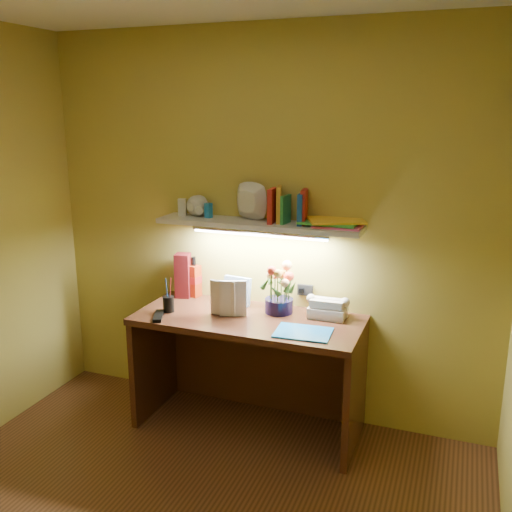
{
  "coord_description": "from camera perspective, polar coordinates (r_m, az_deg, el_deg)",
  "views": [
    {
      "loc": [
        1.2,
        -1.87,
        1.99
      ],
      "look_at": [
        -0.0,
        1.35,
        1.1
      ],
      "focal_mm": 40.0,
      "sensor_mm": 36.0,
      "label": 1
    }
  ],
  "objects": [
    {
      "name": "desk_book_a",
      "position": [
        3.56,
        -4.59,
        -4.07
      ],
      "size": [
        0.17,
        0.03,
        0.22
      ],
      "primitive_type": "imported",
      "rotation": [
        0.0,
        0.0,
        -0.02
      ],
      "color": "beige",
      "rests_on": "desk"
    },
    {
      "name": "telephone",
      "position": [
        3.54,
        7.19,
        -5.03
      ],
      "size": [
        0.23,
        0.17,
        0.13
      ],
      "primitive_type": null,
      "rotation": [
        0.0,
        0.0,
        0.02
      ],
      "color": "#F3E4CB",
      "rests_on": "desk"
    },
    {
      "name": "wall_shelf",
      "position": [
        3.53,
        0.53,
        3.83
      ],
      "size": [
        1.32,
        0.37,
        0.25
      ],
      "color": "silver",
      "rests_on": "ground"
    },
    {
      "name": "desk",
      "position": [
        3.67,
        -0.77,
        -11.62
      ],
      "size": [
        1.4,
        0.6,
        0.75
      ],
      "primitive_type": "cube",
      "color": "#3D1F10",
      "rests_on": "ground"
    },
    {
      "name": "whisky_box",
      "position": [
        3.88,
        -7.3,
        -1.95
      ],
      "size": [
        0.12,
        0.12,
        0.3
      ],
      "primitive_type": "cube",
      "rotation": [
        0.0,
        0.0,
        0.21
      ],
      "color": "#4F0E10",
      "rests_on": "desk"
    },
    {
      "name": "whisky_bottle",
      "position": [
        3.89,
        -6.21,
        -2.07
      ],
      "size": [
        0.09,
        0.09,
        0.28
      ],
      "primitive_type": null,
      "rotation": [
        0.0,
        0.0,
        -0.21
      ],
      "color": "#A02E0E",
      "rests_on": "desk"
    },
    {
      "name": "blue_folder",
      "position": [
        3.29,
        4.74,
        -7.63
      ],
      "size": [
        0.33,
        0.25,
        0.01
      ],
      "primitive_type": "cube",
      "rotation": [
        0.0,
        0.0,
        0.07
      ],
      "color": "#1F81D5",
      "rests_on": "desk"
    },
    {
      "name": "desk_clock",
      "position": [
        3.56,
        8.49,
        -5.36
      ],
      "size": [
        0.09,
        0.05,
        0.08
      ],
      "primitive_type": "cube",
      "rotation": [
        0.0,
        0.0,
        -0.08
      ],
      "color": "#BBBCC0",
      "rests_on": "desk"
    },
    {
      "name": "desk_book_b",
      "position": [
        3.51,
        -3.68,
        -4.26
      ],
      "size": [
        0.16,
        0.07,
        0.23
      ],
      "primitive_type": "imported",
      "rotation": [
        0.0,
        0.0,
        0.33
      ],
      "color": "silver",
      "rests_on": "desk"
    },
    {
      "name": "flower_bouquet",
      "position": [
        3.56,
        2.33,
        -3.28
      ],
      "size": [
        0.23,
        0.23,
        0.31
      ],
      "primitive_type": null,
      "rotation": [
        0.0,
        0.0,
        -0.18
      ],
      "color": "black",
      "rests_on": "desk"
    },
    {
      "name": "tv_remote",
      "position": [
        3.57,
        -9.73,
        -5.93
      ],
      "size": [
        0.12,
        0.19,
        0.02
      ],
      "primitive_type": "cube",
      "rotation": [
        0.0,
        0.0,
        0.42
      ],
      "color": "black",
      "rests_on": "desk"
    },
    {
      "name": "pen_cup",
      "position": [
        3.63,
        -8.76,
        -4.25
      ],
      "size": [
        0.09,
        0.09,
        0.17
      ],
      "primitive_type": "cylinder",
      "rotation": [
        0.0,
        0.0,
        -0.26
      ],
      "color": "black",
      "rests_on": "desk"
    },
    {
      "name": "art_card",
      "position": [
        3.72,
        -1.9,
        -3.5
      ],
      "size": [
        0.19,
        0.06,
        0.19
      ],
      "primitive_type": null,
      "rotation": [
        0.0,
        0.0,
        -0.13
      ],
      "color": "silver",
      "rests_on": "desk"
    }
  ]
}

